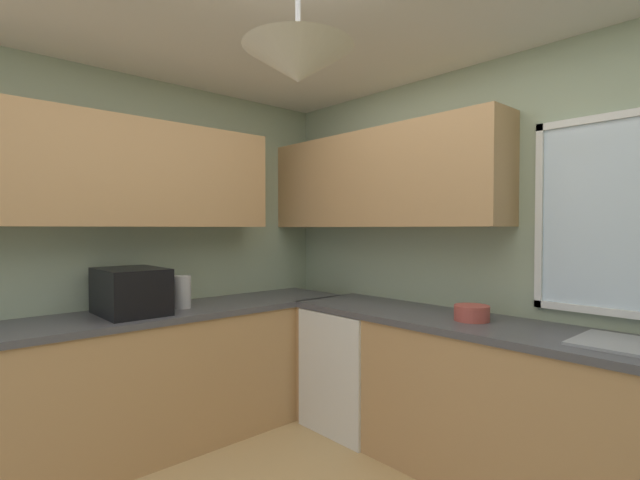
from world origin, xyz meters
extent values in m
cube|color=#9EAD8E|center=(0.00, 1.64, 1.25)|extent=(3.81, 0.06, 2.50)
cube|color=#9EAD8E|center=(-1.88, 0.00, 1.25)|extent=(0.06, 3.34, 2.50)
cube|color=white|center=(0.28, 1.60, 1.51)|extent=(0.04, 0.04, 1.07)
cube|color=tan|center=(-1.69, -0.20, 1.80)|extent=(0.32, 2.26, 0.70)
cube|color=tan|center=(-0.85, 1.45, 1.80)|extent=(2.00, 0.32, 0.70)
cylinder|color=#B7B7BC|center=(0.00, 0.00, 2.33)|extent=(0.02, 0.02, 0.35)
cone|color=silver|center=(0.00, 0.00, 2.08)|extent=(0.44, 0.44, 0.14)
cube|color=tan|center=(-1.54, 0.00, 0.43)|extent=(0.62, 2.92, 0.86)
cube|color=#4C4C51|center=(-1.54, 0.00, 0.88)|extent=(0.65, 2.95, 0.04)
cube|color=tan|center=(0.21, 1.30, 0.43)|extent=(2.87, 0.62, 0.86)
cube|color=#4C4C51|center=(0.21, 1.30, 0.88)|extent=(2.90, 0.65, 0.04)
cube|color=white|center=(-0.88, 1.27, 0.43)|extent=(0.60, 0.60, 0.85)
cube|color=black|center=(-1.54, -0.10, 1.04)|extent=(0.48, 0.36, 0.29)
cylinder|color=#B7B7BC|center=(-1.52, 0.23, 1.01)|extent=(0.11, 0.11, 0.22)
cylinder|color=#B74C42|center=(0.02, 1.30, 0.94)|extent=(0.20, 0.20, 0.09)
camera|label=1|loc=(1.40, -1.16, 1.44)|focal=25.79mm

